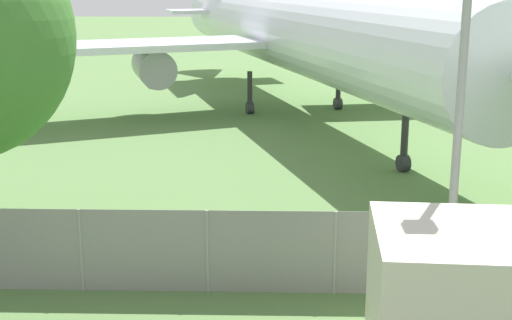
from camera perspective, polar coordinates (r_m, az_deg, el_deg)
name	(u,v)px	position (r m, az deg, el deg)	size (l,w,h in m)	color
perimeter_fence	(207,251)	(14.39, -3.90, -7.31)	(56.07, 0.07, 1.73)	gray
airplane	(303,33)	(32.75, 3.79, 10.11)	(30.78, 38.02, 11.23)	white
light_mast	(463,64)	(13.28, 16.22, 7.36)	(0.44, 0.44, 7.65)	#99999E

